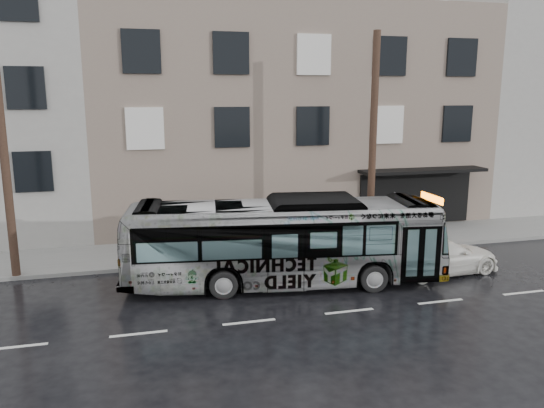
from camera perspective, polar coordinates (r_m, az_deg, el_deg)
The scene contains 8 objects.
ground at distance 18.45m, azimuth -4.10°, elevation -9.45°, with size 120.00×120.00×0.00m, color black.
sidewalk at distance 23.01m, azimuth -6.30°, elevation -4.95°, with size 90.00×3.60×0.15m, color gray.
building_taupe at distance 30.72m, azimuth 0.75°, elevation 9.60°, with size 20.00×12.00×11.00m, color gray.
utility_pole_front at distance 22.44m, azimuth 10.80°, elevation 6.41°, with size 0.30×0.30×9.00m, color #432D21.
utility_pole_rear at distance 20.83m, azimuth -26.88°, elevation 4.95°, with size 0.30×0.30×9.00m, color #432D21.
sign_post at distance 23.45m, azimuth 12.92°, elevation -1.63°, with size 0.06×0.06×2.40m, color slate.
bus at distance 18.72m, azimuth 1.26°, elevation -4.06°, with size 2.62×11.21×3.12m, color #B2B2B2.
white_sedan at distance 21.08m, azimuth 17.56°, elevation -5.29°, with size 1.91×4.70×1.36m, color white.
Camera 1 is at (-2.99, -16.94, 6.68)m, focal length 35.00 mm.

